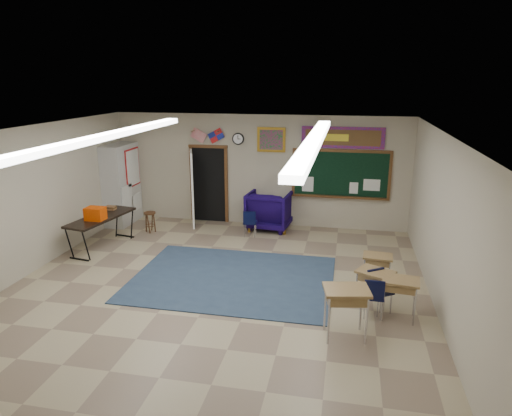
% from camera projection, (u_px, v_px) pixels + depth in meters
% --- Properties ---
extents(floor, '(9.00, 9.00, 0.00)m').
position_uv_depth(floor, '(212.00, 296.00, 8.52)').
color(floor, tan).
rests_on(floor, ground).
extents(back_wall, '(8.00, 0.04, 3.00)m').
position_uv_depth(back_wall, '(258.00, 171.00, 12.35)').
color(back_wall, '#AAA28A').
rests_on(back_wall, floor).
extents(front_wall, '(8.00, 0.04, 3.00)m').
position_uv_depth(front_wall, '(54.00, 374.00, 3.87)').
color(front_wall, '#AAA28A').
rests_on(front_wall, floor).
extents(left_wall, '(0.04, 9.00, 3.00)m').
position_uv_depth(left_wall, '(13.00, 207.00, 8.87)').
color(left_wall, '#AAA28A').
rests_on(left_wall, floor).
extents(right_wall, '(0.04, 9.00, 3.00)m').
position_uv_depth(right_wall, '(448.00, 234.00, 7.35)').
color(right_wall, '#AAA28A').
rests_on(right_wall, floor).
extents(ceiling, '(8.00, 9.00, 0.04)m').
position_uv_depth(ceiling, '(207.00, 134.00, 7.69)').
color(ceiling, silver).
rests_on(ceiling, back_wall).
extents(area_rug, '(4.00, 3.00, 0.02)m').
position_uv_depth(area_rug, '(233.00, 278.00, 9.23)').
color(area_rug, '#2F435A').
rests_on(area_rug, floor).
extents(fluorescent_strips, '(3.86, 6.00, 0.10)m').
position_uv_depth(fluorescent_strips, '(207.00, 138.00, 7.71)').
color(fluorescent_strips, white).
rests_on(fluorescent_strips, ceiling).
extents(doorway, '(1.10, 0.89, 2.16)m').
position_uv_depth(doorway, '(204.00, 185.00, 12.61)').
color(doorway, black).
rests_on(doorway, back_wall).
extents(chalkboard, '(2.55, 0.14, 1.30)m').
position_uv_depth(chalkboard, '(341.00, 175.00, 11.90)').
color(chalkboard, brown).
rests_on(chalkboard, back_wall).
extents(bulletin_board, '(2.10, 0.05, 0.55)m').
position_uv_depth(bulletin_board, '(343.00, 138.00, 11.64)').
color(bulletin_board, red).
rests_on(bulletin_board, back_wall).
extents(framed_art_print, '(0.75, 0.05, 0.65)m').
position_uv_depth(framed_art_print, '(271.00, 140.00, 12.01)').
color(framed_art_print, '#A87920').
rests_on(framed_art_print, back_wall).
extents(wall_clock, '(0.32, 0.05, 0.32)m').
position_uv_depth(wall_clock, '(238.00, 139.00, 12.19)').
color(wall_clock, black).
rests_on(wall_clock, back_wall).
extents(wall_flags, '(1.16, 0.06, 0.70)m').
position_uv_depth(wall_flags, '(207.00, 133.00, 12.29)').
color(wall_flags, red).
rests_on(wall_flags, back_wall).
extents(storage_cabinet, '(0.59, 1.25, 2.20)m').
position_uv_depth(storage_cabinet, '(122.00, 184.00, 12.55)').
color(storage_cabinet, '#B7B6B2').
rests_on(storage_cabinet, floor).
extents(wingback_armchair, '(1.21, 1.23, 1.03)m').
position_uv_depth(wingback_armchair, '(270.00, 210.00, 12.22)').
color(wingback_armchair, '#110539').
rests_on(wingback_armchair, floor).
extents(student_chair_reading, '(0.38, 0.38, 0.70)m').
position_uv_depth(student_chair_reading, '(250.00, 223.00, 11.65)').
color(student_chair_reading, black).
rests_on(student_chair_reading, floor).
extents(student_chair_desk_a, '(0.37, 0.37, 0.73)m').
position_uv_depth(student_chair_desk_a, '(373.00, 297.00, 7.69)').
color(student_chair_desk_a, black).
rests_on(student_chair_desk_a, floor).
extents(student_chair_desk_b, '(0.52, 0.52, 0.74)m').
position_uv_depth(student_chair_desk_b, '(380.00, 292.00, 7.84)').
color(student_chair_desk_b, black).
rests_on(student_chair_desk_b, floor).
extents(student_desk_front_left, '(0.73, 0.67, 0.71)m').
position_uv_depth(student_desk_front_left, '(374.00, 288.00, 7.94)').
color(student_desk_front_left, olive).
rests_on(student_desk_front_left, floor).
extents(student_desk_front_right, '(0.58, 0.45, 0.66)m').
position_uv_depth(student_desk_front_right, '(377.00, 269.00, 8.78)').
color(student_desk_front_right, olive).
rests_on(student_desk_front_right, floor).
extents(student_desk_back_left, '(0.77, 0.64, 0.83)m').
position_uv_depth(student_desk_back_left, '(346.00, 310.00, 7.05)').
color(student_desk_back_left, olive).
rests_on(student_desk_back_left, floor).
extents(student_desk_back_right, '(0.64, 0.51, 0.71)m').
position_uv_depth(student_desk_back_right, '(399.00, 297.00, 7.62)').
color(student_desk_back_right, olive).
rests_on(student_desk_back_right, floor).
extents(folding_table, '(0.93, 1.96, 1.07)m').
position_uv_depth(folding_table, '(102.00, 231.00, 10.81)').
color(folding_table, black).
rests_on(folding_table, floor).
extents(wooden_stool, '(0.30, 0.30, 0.54)m').
position_uv_depth(wooden_stool, '(150.00, 222.00, 11.97)').
color(wooden_stool, '#4D2C17').
rests_on(wooden_stool, floor).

